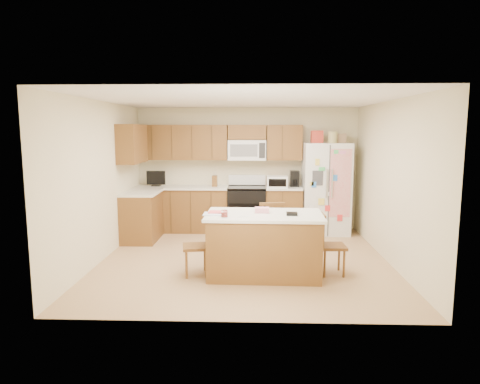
{
  "coord_description": "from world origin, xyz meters",
  "views": [
    {
      "loc": [
        0.16,
        -6.6,
        2.05
      ],
      "look_at": [
        -0.08,
        0.35,
        1.04
      ],
      "focal_mm": 32.0,
      "sensor_mm": 36.0,
      "label": 1
    }
  ],
  "objects_px": {
    "stove": "(247,208)",
    "windsor_chair_back": "(270,232)",
    "refrigerator": "(326,187)",
    "island": "(264,244)",
    "windsor_chair_right": "(331,246)",
    "windsor_chair_left": "(197,246)"
  },
  "relations": [
    {
      "from": "refrigerator",
      "to": "windsor_chair_right",
      "type": "distance_m",
      "value": 2.58
    },
    {
      "from": "stove",
      "to": "refrigerator",
      "type": "distance_m",
      "value": 1.63
    },
    {
      "from": "stove",
      "to": "windsor_chair_back",
      "type": "distance_m",
      "value": 1.94
    },
    {
      "from": "refrigerator",
      "to": "windsor_chair_left",
      "type": "bearing_deg",
      "value": -130.45
    },
    {
      "from": "refrigerator",
      "to": "windsor_chair_left",
      "type": "height_order",
      "value": "refrigerator"
    },
    {
      "from": "windsor_chair_left",
      "to": "windsor_chair_right",
      "type": "xyz_separation_m",
      "value": [
        1.9,
        0.09,
        -0.0
      ]
    },
    {
      "from": "island",
      "to": "windsor_chair_right",
      "type": "relative_size",
      "value": 1.89
    },
    {
      "from": "island",
      "to": "windsor_chair_right",
      "type": "bearing_deg",
      "value": 4.76
    },
    {
      "from": "island",
      "to": "windsor_chair_back",
      "type": "height_order",
      "value": "island"
    },
    {
      "from": "refrigerator",
      "to": "island",
      "type": "height_order",
      "value": "refrigerator"
    },
    {
      "from": "refrigerator",
      "to": "windsor_chair_back",
      "type": "distance_m",
      "value": 2.22
    },
    {
      "from": "island",
      "to": "windsor_chair_right",
      "type": "distance_m",
      "value": 0.96
    },
    {
      "from": "stove",
      "to": "windsor_chair_right",
      "type": "height_order",
      "value": "stove"
    },
    {
      "from": "windsor_chair_right",
      "to": "windsor_chair_left",
      "type": "bearing_deg",
      "value": -177.2
    },
    {
      "from": "stove",
      "to": "windsor_chair_left",
      "type": "xyz_separation_m",
      "value": [
        -0.65,
        -2.67,
        -0.06
      ]
    },
    {
      "from": "stove",
      "to": "windsor_chair_back",
      "type": "bearing_deg",
      "value": -77.79
    },
    {
      "from": "windsor_chair_back",
      "to": "windsor_chair_right",
      "type": "height_order",
      "value": "windsor_chair_back"
    },
    {
      "from": "stove",
      "to": "island",
      "type": "bearing_deg",
      "value": -83.7
    },
    {
      "from": "refrigerator",
      "to": "windsor_chair_right",
      "type": "bearing_deg",
      "value": -97.31
    },
    {
      "from": "refrigerator",
      "to": "windsor_chair_left",
      "type": "distance_m",
      "value": 3.46
    },
    {
      "from": "refrigerator",
      "to": "windsor_chair_back",
      "type": "bearing_deg",
      "value": -122.28
    },
    {
      "from": "island",
      "to": "windsor_chair_back",
      "type": "distance_m",
      "value": 0.77
    }
  ]
}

